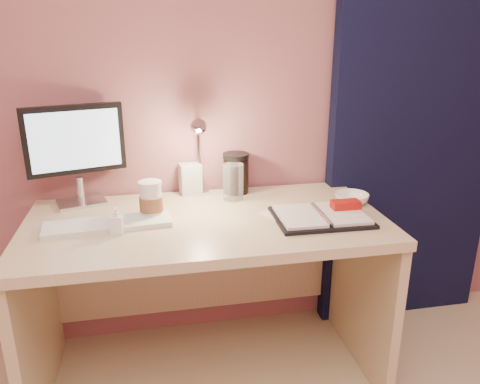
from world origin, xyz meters
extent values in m
plane|color=#A35F68|center=(0.00, 1.75, 1.25)|extent=(3.50, 0.00, 3.50)
cube|color=black|center=(1.05, 1.69, 1.10)|extent=(0.85, 0.08, 2.20)
cube|color=beige|center=(0.00, 1.38, 0.71)|extent=(1.40, 0.70, 0.04)
cube|color=beige|center=(-0.68, 1.38, 0.34)|extent=(0.04, 0.66, 0.69)
cube|color=beige|center=(0.68, 1.38, 0.34)|extent=(0.04, 0.66, 0.69)
cube|color=beige|center=(0.00, 1.71, 0.40)|extent=(1.32, 0.03, 0.55)
cube|color=silver|center=(-0.50, 1.65, 0.74)|extent=(0.22, 0.19, 0.01)
cylinder|color=silver|center=(-0.50, 1.65, 0.80)|extent=(0.03, 0.03, 0.11)
cube|color=black|center=(-0.50, 1.65, 1.01)|extent=(0.39, 0.14, 0.28)
cube|color=#BBE0FF|center=(-0.51, 1.63, 1.01)|extent=(0.34, 0.10, 0.24)
cube|color=silver|center=(-0.37, 1.37, 0.74)|extent=(0.48, 0.18, 0.02)
cube|color=black|center=(0.44, 1.29, 0.74)|extent=(0.37, 0.28, 0.01)
cube|color=silver|center=(0.35, 1.29, 0.75)|extent=(0.16, 0.24, 0.01)
cube|color=silver|center=(0.53, 1.29, 0.75)|extent=(0.16, 0.24, 0.01)
cube|color=#A90E16|center=(0.55, 1.32, 0.77)|extent=(0.11, 0.06, 0.03)
cube|color=silver|center=(0.31, 1.36, 0.73)|extent=(0.19, 0.19, 0.00)
cylinder|color=white|center=(-0.21, 1.44, 0.80)|extent=(0.08, 0.08, 0.13)
cylinder|color=brown|center=(-0.21, 1.44, 0.79)|extent=(0.09, 0.09, 0.06)
cylinder|color=white|center=(-0.21, 1.44, 0.87)|extent=(0.09, 0.09, 0.01)
cylinder|color=white|center=(0.14, 1.58, 0.81)|extent=(0.09, 0.09, 0.16)
imported|color=white|center=(0.63, 1.43, 0.75)|extent=(0.16, 0.16, 0.04)
imported|color=white|center=(-0.33, 1.31, 0.78)|extent=(0.05, 0.05, 0.10)
cylinder|color=black|center=(0.17, 1.67, 0.81)|extent=(0.11, 0.11, 0.16)
cube|color=silver|center=(-0.03, 1.69, 0.80)|extent=(0.10, 0.09, 0.14)
cylinder|color=silver|center=(0.01, 1.69, 0.74)|extent=(0.08, 0.08, 0.01)
cylinder|color=silver|center=(0.01, 1.69, 0.90)|extent=(0.01, 0.01, 0.32)
cone|color=silver|center=(0.02, 1.54, 1.06)|extent=(0.07, 0.06, 0.07)
camera|label=1|loc=(-0.20, -0.31, 1.43)|focal=35.00mm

